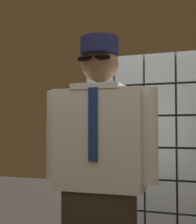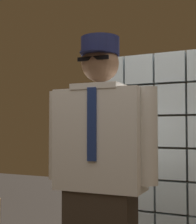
# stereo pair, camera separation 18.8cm
# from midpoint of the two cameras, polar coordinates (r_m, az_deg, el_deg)

# --- Properties ---
(glass_block_wall) EXTENTS (1.37, 0.10, 1.91)m
(glass_block_wall) POSITION_cam_midpoint_polar(r_m,az_deg,el_deg) (2.95, 14.12, -8.47)
(glass_block_wall) COLOR silver
(glass_block_wall) RESTS_ON ground
(standing_person) EXTENTS (0.71, 0.30, 1.79)m
(standing_person) POSITION_cam_midpoint_polar(r_m,az_deg,el_deg) (2.09, 2.98, -10.99)
(standing_person) COLOR #382D23
(standing_person) RESTS_ON ground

